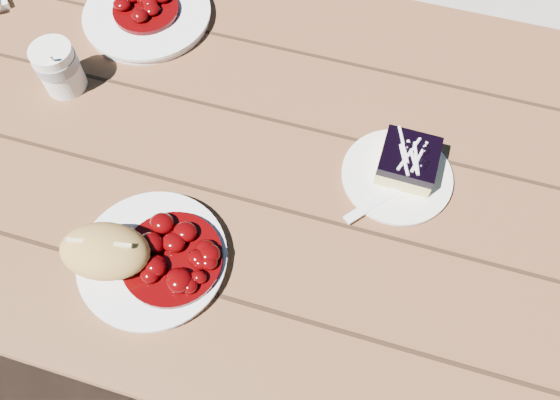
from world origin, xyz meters
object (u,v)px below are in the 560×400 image
(coffee_cup, at_px, (59,68))
(dessert_plate, at_px, (397,177))
(bread_roll, at_px, (105,251))
(picnic_table, at_px, (123,168))
(second_plate, at_px, (148,15))
(blueberry_cake, at_px, (408,161))
(main_plate, at_px, (153,260))

(coffee_cup, bearing_deg, dessert_plate, -2.37)
(bread_roll, relative_size, dessert_plate, 0.75)
(dessert_plate, bearing_deg, bread_roll, -144.77)
(picnic_table, xyz_separation_m, second_plate, (-0.01, 0.24, 0.17))
(blueberry_cake, relative_size, coffee_cup, 1.00)
(picnic_table, height_order, blueberry_cake, blueberry_cake)
(picnic_table, height_order, bread_roll, bread_roll)
(main_plate, height_order, dessert_plate, main_plate)
(picnic_table, xyz_separation_m, coffee_cup, (-0.09, 0.05, 0.21))
(main_plate, xyz_separation_m, second_plate, (-0.20, 0.46, 0.00))
(picnic_table, bearing_deg, bread_roll, -60.03)
(blueberry_cake, bearing_deg, bread_roll, -142.73)
(dessert_plate, xyz_separation_m, blueberry_cake, (0.01, 0.01, 0.03))
(bread_roll, bearing_deg, coffee_cup, 127.65)
(dessert_plate, height_order, coffee_cup, coffee_cup)
(bread_roll, height_order, coffee_cup, coffee_cup)
(second_plate, bearing_deg, picnic_table, -87.27)
(bread_roll, xyz_separation_m, dessert_plate, (0.37, 0.26, -0.04))
(picnic_table, relative_size, blueberry_cake, 22.60)
(picnic_table, xyz_separation_m, dessert_plate, (0.51, 0.03, 0.17))
(bread_roll, bearing_deg, main_plate, 19.98)
(blueberry_cake, height_order, coffee_cup, coffee_cup)
(picnic_table, relative_size, main_plate, 9.38)
(picnic_table, distance_m, blueberry_cake, 0.56)
(picnic_table, bearing_deg, blueberry_cake, 4.50)
(main_plate, height_order, coffee_cup, coffee_cup)
(bread_roll, distance_m, blueberry_cake, 0.47)
(blueberry_cake, bearing_deg, second_plate, 160.49)
(blueberry_cake, bearing_deg, main_plate, -140.50)
(picnic_table, bearing_deg, main_plate, -48.55)
(picnic_table, relative_size, dessert_plate, 11.73)
(main_plate, bearing_deg, dessert_plate, 37.44)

